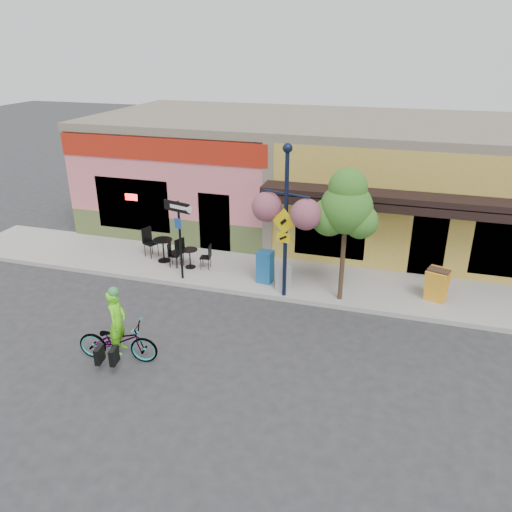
{
  "coord_description": "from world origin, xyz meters",
  "views": [
    {
      "loc": [
        3.39,
        -12.52,
        7.27
      ],
      "look_at": [
        -0.55,
        0.5,
        1.4
      ],
      "focal_mm": 35.0,
      "sensor_mm": 36.0,
      "label": 1
    }
  ],
  "objects_px": {
    "lamp_post": "(286,224)",
    "street_tree": "(344,236)",
    "bicycle": "(118,341)",
    "one_way_sign": "(180,241)",
    "newspaper_box_blue": "(265,267)",
    "newspaper_box_grey": "(283,278)",
    "cyclist_rider": "(118,331)",
    "building": "(318,174)"
  },
  "relations": [
    {
      "from": "newspaper_box_blue",
      "to": "building",
      "type": "bearing_deg",
      "value": 92.22
    },
    {
      "from": "bicycle",
      "to": "newspaper_box_grey",
      "type": "bearing_deg",
      "value": -42.53
    },
    {
      "from": "building",
      "to": "street_tree",
      "type": "bearing_deg",
      "value": -73.42
    },
    {
      "from": "cyclist_rider",
      "to": "lamp_post",
      "type": "height_order",
      "value": "lamp_post"
    },
    {
      "from": "newspaper_box_blue",
      "to": "one_way_sign",
      "type": "bearing_deg",
      "value": -161.57
    },
    {
      "from": "bicycle",
      "to": "one_way_sign",
      "type": "distance_m",
      "value": 4.51
    },
    {
      "from": "newspaper_box_blue",
      "to": "bicycle",
      "type": "bearing_deg",
      "value": -108.53
    },
    {
      "from": "one_way_sign",
      "to": "newspaper_box_blue",
      "type": "relative_size",
      "value": 2.5
    },
    {
      "from": "cyclist_rider",
      "to": "lamp_post",
      "type": "relative_size",
      "value": 0.36
    },
    {
      "from": "newspaper_box_blue",
      "to": "newspaper_box_grey",
      "type": "bearing_deg",
      "value": -22.16
    },
    {
      "from": "lamp_post",
      "to": "newspaper_box_grey",
      "type": "height_order",
      "value": "lamp_post"
    },
    {
      "from": "one_way_sign",
      "to": "newspaper_box_grey",
      "type": "height_order",
      "value": "one_way_sign"
    },
    {
      "from": "one_way_sign",
      "to": "newspaper_box_blue",
      "type": "distance_m",
      "value": 2.81
    },
    {
      "from": "one_way_sign",
      "to": "lamp_post",
      "type": "bearing_deg",
      "value": 12.42
    },
    {
      "from": "newspaper_box_grey",
      "to": "street_tree",
      "type": "height_order",
      "value": "street_tree"
    },
    {
      "from": "one_way_sign",
      "to": "newspaper_box_blue",
      "type": "xyz_separation_m",
      "value": [
        2.65,
        0.54,
        -0.79
      ]
    },
    {
      "from": "building",
      "to": "bicycle",
      "type": "height_order",
      "value": "building"
    },
    {
      "from": "cyclist_rider",
      "to": "lamp_post",
      "type": "bearing_deg",
      "value": -45.09
    },
    {
      "from": "building",
      "to": "cyclist_rider",
      "type": "xyz_separation_m",
      "value": [
        -2.81,
        -11.07,
        -1.43
      ]
    },
    {
      "from": "bicycle",
      "to": "newspaper_box_grey",
      "type": "xyz_separation_m",
      "value": [
        3.05,
        4.55,
        0.03
      ]
    },
    {
      "from": "building",
      "to": "street_tree",
      "type": "distance_m",
      "value": 6.88
    },
    {
      "from": "newspaper_box_blue",
      "to": "newspaper_box_grey",
      "type": "height_order",
      "value": "newspaper_box_blue"
    },
    {
      "from": "lamp_post",
      "to": "bicycle",
      "type": "bearing_deg",
      "value": -111.27
    },
    {
      "from": "lamp_post",
      "to": "street_tree",
      "type": "height_order",
      "value": "lamp_post"
    },
    {
      "from": "cyclist_rider",
      "to": "street_tree",
      "type": "height_order",
      "value": "street_tree"
    },
    {
      "from": "lamp_post",
      "to": "newspaper_box_blue",
      "type": "xyz_separation_m",
      "value": [
        -0.8,
        0.72,
        -1.79
      ]
    },
    {
      "from": "newspaper_box_blue",
      "to": "newspaper_box_grey",
      "type": "relative_size",
      "value": 1.29
    },
    {
      "from": "bicycle",
      "to": "lamp_post",
      "type": "xyz_separation_m",
      "value": [
        3.16,
        4.22,
        1.93
      ]
    },
    {
      "from": "one_way_sign",
      "to": "newspaper_box_grey",
      "type": "bearing_deg",
      "value": 18.04
    },
    {
      "from": "lamp_post",
      "to": "street_tree",
      "type": "distance_m",
      "value": 1.71
    },
    {
      "from": "newspaper_box_grey",
      "to": "street_tree",
      "type": "distance_m",
      "value": 2.39
    },
    {
      "from": "cyclist_rider",
      "to": "newspaper_box_grey",
      "type": "xyz_separation_m",
      "value": [
        3.0,
        4.55,
        -0.27
      ]
    },
    {
      "from": "one_way_sign",
      "to": "cyclist_rider",
      "type": "bearing_deg",
      "value": -70.05
    },
    {
      "from": "lamp_post",
      "to": "newspaper_box_grey",
      "type": "xyz_separation_m",
      "value": [
        -0.11,
        0.33,
        -1.9
      ]
    },
    {
      "from": "bicycle",
      "to": "cyclist_rider",
      "type": "height_order",
      "value": "cyclist_rider"
    },
    {
      "from": "street_tree",
      "to": "building",
      "type": "bearing_deg",
      "value": 106.58
    },
    {
      "from": "street_tree",
      "to": "newspaper_box_blue",
      "type": "bearing_deg",
      "value": 169.36
    },
    {
      "from": "bicycle",
      "to": "newspaper_box_grey",
      "type": "distance_m",
      "value": 5.48
    },
    {
      "from": "newspaper_box_blue",
      "to": "cyclist_rider",
      "type": "bearing_deg",
      "value": -108.06
    },
    {
      "from": "bicycle",
      "to": "lamp_post",
      "type": "height_order",
      "value": "lamp_post"
    },
    {
      "from": "building",
      "to": "newspaper_box_blue",
      "type": "xyz_separation_m",
      "value": [
        -0.5,
        -6.13,
        -1.58
      ]
    },
    {
      "from": "newspaper_box_grey",
      "to": "cyclist_rider",
      "type": "bearing_deg",
      "value": -105.05
    }
  ]
}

